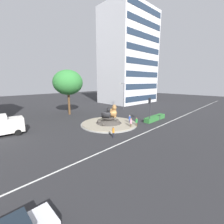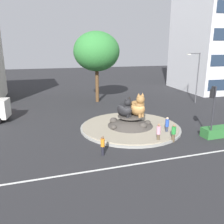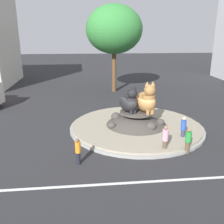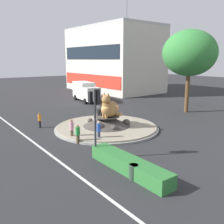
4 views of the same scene
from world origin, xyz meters
TOP-DOWN VIEW (x-y plane):
  - ground_plane at (0.00, 0.00)m, footprint 160.00×160.00m
  - lane_centreline at (0.00, -7.46)m, footprint 112.00×0.20m
  - roundabout_island at (0.00, 0.01)m, footprint 10.43×10.43m
  - cat_statue_black at (-0.61, -0.01)m, footprint 1.81×2.39m
  - cat_statue_tabby at (0.70, -0.17)m, footprint 1.82×2.74m
  - traffic_light_mast at (5.75, -5.06)m, footprint 0.71×0.62m
  - office_tower at (27.74, 17.26)m, footprint 19.82×15.01m
  - clipped_hedge_strip at (8.86, -4.65)m, footprint 6.61×1.20m
  - broadleaf_tree_behind_island at (-0.29, 13.25)m, footprint 6.88×6.88m
  - streetlight_arm at (13.52, 7.72)m, footprint 2.40×0.52m
  - pedestrian_pink_shirt at (0.91, -4.41)m, footprint 0.36×0.36m
  - pedestrian_green_shirt at (2.31, -4.59)m, footprint 0.38×0.38m
  - pedestrian_blue_shirt at (2.71, -2.77)m, footprint 0.35×0.35m
  - pedestrian_orange_shirt at (-4.41, -5.29)m, footprint 0.32×0.32m
  - litter_bin at (9.80, -5.07)m, footprint 0.56×0.56m

SIDE VIEW (x-z plane):
  - ground_plane at x=0.00m, z-range 0.00..0.00m
  - lane_centreline at x=0.00m, z-range 0.00..0.01m
  - clipped_hedge_strip at x=8.86m, z-range 0.00..0.90m
  - litter_bin at x=9.80m, z-range 0.00..0.90m
  - roundabout_island at x=0.00m, z-range -0.22..1.14m
  - pedestrian_orange_shirt at x=-4.41m, z-range 0.05..1.62m
  - pedestrian_green_shirt at x=2.31m, z-range 0.04..1.67m
  - pedestrian_blue_shirt at x=2.71m, z-range 0.05..1.81m
  - pedestrian_pink_shirt at x=0.91m, z-range 0.05..1.85m
  - cat_statue_black at x=-0.61m, z-range 1.08..3.21m
  - cat_statue_tabby at x=0.70m, z-range 1.03..3.51m
  - traffic_light_mast at x=5.75m, z-range 1.15..6.07m
  - streetlight_arm at x=13.52m, z-range 0.62..8.13m
  - broadleaf_tree_behind_island at x=-0.29m, z-range 2.36..12.96m
  - office_tower at x=27.74m, z-range 0.00..32.96m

